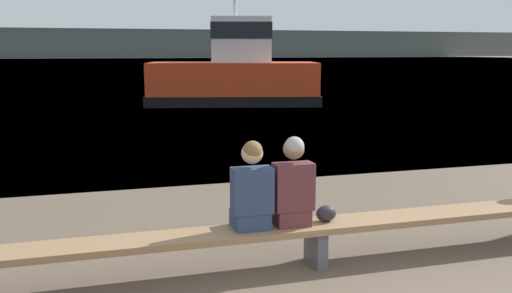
% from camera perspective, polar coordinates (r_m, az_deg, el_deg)
% --- Properties ---
extents(water_surface, '(240.00, 240.00, 0.00)m').
position_cam_1_polar(water_surface, '(129.66, -15.81, 8.27)').
color(water_surface, '#386084').
rests_on(water_surface, ground).
extents(far_shoreline, '(600.00, 12.00, 8.45)m').
position_cam_1_polar(far_shoreline, '(181.41, -16.15, 9.89)').
color(far_shoreline, '#4C4C42').
rests_on(far_shoreline, ground).
extents(bench_main, '(7.54, 0.48, 0.47)m').
position_cam_1_polar(bench_main, '(6.34, 6.02, -8.32)').
color(bench_main, '#8E6B47').
rests_on(bench_main, ground).
extents(person_left, '(0.42, 0.39, 0.95)m').
position_cam_1_polar(person_left, '(5.96, -0.45, -4.37)').
color(person_left, navy).
rests_on(person_left, bench_main).
extents(person_right, '(0.42, 0.39, 0.97)m').
position_cam_1_polar(person_right, '(6.10, 3.68, -3.96)').
color(person_right, '#56282D').
rests_on(person_right, bench_main).
extents(shopping_bag, '(0.23, 0.16, 0.18)m').
position_cam_1_polar(shopping_bag, '(6.36, 7.02, -6.66)').
color(shopping_bag, '#232328').
rests_on(shopping_bag, bench_main).
extents(tugboat_red, '(7.88, 4.97, 6.90)m').
position_cam_1_polar(tugboat_red, '(24.85, -2.16, 6.97)').
color(tugboat_red, red).
rests_on(tugboat_red, water_surface).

